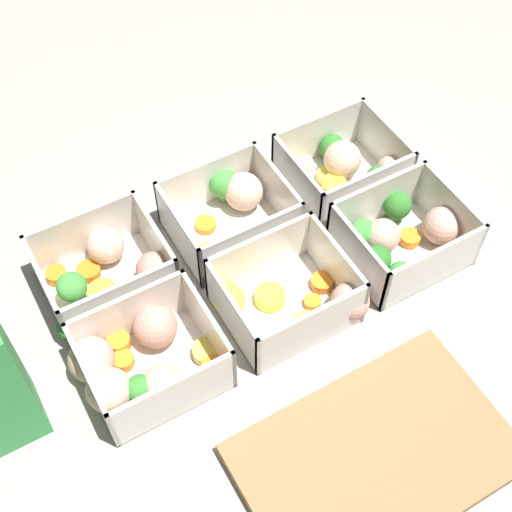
{
  "coord_description": "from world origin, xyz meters",
  "views": [
    {
      "loc": [
        0.26,
        0.45,
        0.73
      ],
      "look_at": [
        0.0,
        0.0,
        0.03
      ],
      "focal_mm": 50.0,
      "sensor_mm": 36.0,
      "label": 1
    }
  ],
  "objects_px": {
    "container_near_right": "(107,273)",
    "container_far_left": "(402,237)",
    "container_near_center": "(237,210)",
    "container_far_center": "(298,298)",
    "container_near_left": "(346,172)",
    "container_far_right": "(138,362)"
  },
  "relations": [
    {
      "from": "container_near_right",
      "to": "container_far_right",
      "type": "height_order",
      "value": "same"
    },
    {
      "from": "container_near_center",
      "to": "container_far_left",
      "type": "relative_size",
      "value": 0.98
    },
    {
      "from": "container_near_right",
      "to": "container_far_left",
      "type": "height_order",
      "value": "same"
    },
    {
      "from": "container_far_center",
      "to": "container_far_right",
      "type": "distance_m",
      "value": 0.2
    },
    {
      "from": "container_far_left",
      "to": "container_far_right",
      "type": "bearing_deg",
      "value": -0.46
    },
    {
      "from": "container_far_right",
      "to": "container_far_left",
      "type": "bearing_deg",
      "value": 179.54
    },
    {
      "from": "container_far_center",
      "to": "container_far_right",
      "type": "xyz_separation_m",
      "value": [
        0.2,
        -0.02,
        0.0
      ]
    },
    {
      "from": "container_near_center",
      "to": "container_near_right",
      "type": "relative_size",
      "value": 0.99
    },
    {
      "from": "container_near_right",
      "to": "container_far_left",
      "type": "xyz_separation_m",
      "value": [
        -0.34,
        0.13,
        0.0
      ]
    },
    {
      "from": "container_near_center",
      "to": "container_far_center",
      "type": "height_order",
      "value": "same"
    },
    {
      "from": "container_far_left",
      "to": "container_near_center",
      "type": "bearing_deg",
      "value": -41.63
    },
    {
      "from": "container_near_left",
      "to": "container_far_left",
      "type": "height_order",
      "value": "same"
    },
    {
      "from": "container_near_left",
      "to": "container_far_left",
      "type": "relative_size",
      "value": 1.0
    },
    {
      "from": "container_near_left",
      "to": "container_near_right",
      "type": "bearing_deg",
      "value": -0.73
    },
    {
      "from": "container_near_right",
      "to": "container_far_left",
      "type": "relative_size",
      "value": 0.99
    },
    {
      "from": "container_near_center",
      "to": "container_far_right",
      "type": "relative_size",
      "value": 0.91
    },
    {
      "from": "container_near_right",
      "to": "container_far_left",
      "type": "distance_m",
      "value": 0.37
    },
    {
      "from": "container_near_left",
      "to": "container_near_center",
      "type": "xyz_separation_m",
      "value": [
        0.16,
        -0.01,
        0.0
      ]
    },
    {
      "from": "container_near_right",
      "to": "container_far_center",
      "type": "relative_size",
      "value": 0.92
    },
    {
      "from": "container_near_left",
      "to": "container_far_left",
      "type": "xyz_separation_m",
      "value": [
        0.0,
        0.13,
        0.0
      ]
    },
    {
      "from": "container_near_left",
      "to": "container_near_right",
      "type": "xyz_separation_m",
      "value": [
        0.34,
        -0.0,
        -0.0
      ]
    },
    {
      "from": "container_near_right",
      "to": "container_far_right",
      "type": "relative_size",
      "value": 0.92
    }
  ]
}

